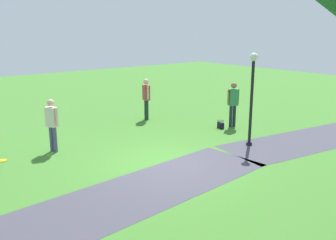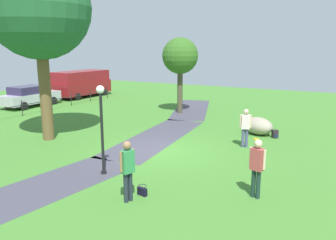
{
  "view_description": "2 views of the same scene",
  "coord_description": "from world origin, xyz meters",
  "px_view_note": "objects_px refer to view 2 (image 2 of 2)",
  "views": [
    {
      "loc": [
        6.6,
        8.3,
        3.96
      ],
      "look_at": [
        0.15,
        0.23,
        1.39
      ],
      "focal_mm": 40.15,
      "sensor_mm": 36.0,
      "label": 1
    },
    {
      "loc": [
        -12.01,
        -6.84,
        4.41
      ],
      "look_at": [
        1.26,
        0.25,
        1.08
      ],
      "focal_mm": 35.56,
      "sensor_mm": 36.0,
      "label": 2
    }
  ],
  "objects_px": {
    "lamp_post": "(102,120)",
    "frisbee_on_grass": "(256,139)",
    "man_near_boulder": "(245,125)",
    "passerby_on_path": "(257,164)",
    "backpack_by_boulder": "(275,134)",
    "large_shade_tree": "(39,8)",
    "young_tree_near_path": "(180,57)",
    "handbag_on_grass": "(142,191)",
    "delivery_van": "(81,83)",
    "parked_suv_orange": "(30,96)",
    "lawn_boulder": "(258,126)",
    "woman_with_handbag": "(128,166)"
  },
  "relations": [
    {
      "from": "passerby_on_path",
      "to": "handbag_on_grass",
      "type": "distance_m",
      "value": 3.51
    },
    {
      "from": "backpack_by_boulder",
      "to": "young_tree_near_path",
      "type": "bearing_deg",
      "value": 62.95
    },
    {
      "from": "young_tree_near_path",
      "to": "frisbee_on_grass",
      "type": "relative_size",
      "value": 18.14
    },
    {
      "from": "young_tree_near_path",
      "to": "delivery_van",
      "type": "relative_size",
      "value": 0.92
    },
    {
      "from": "large_shade_tree",
      "to": "man_near_boulder",
      "type": "distance_m",
      "value": 10.64
    },
    {
      "from": "passerby_on_path",
      "to": "parked_suv_orange",
      "type": "bearing_deg",
      "value": 68.08
    },
    {
      "from": "large_shade_tree",
      "to": "frisbee_on_grass",
      "type": "relative_size",
      "value": 30.81
    },
    {
      "from": "lamp_post",
      "to": "frisbee_on_grass",
      "type": "xyz_separation_m",
      "value": [
        7.09,
        -3.68,
        -1.95
      ]
    },
    {
      "from": "frisbee_on_grass",
      "to": "delivery_van",
      "type": "bearing_deg",
      "value": 68.77
    },
    {
      "from": "handbag_on_grass",
      "to": "frisbee_on_grass",
      "type": "relative_size",
      "value": 1.22
    },
    {
      "from": "lawn_boulder",
      "to": "man_near_boulder",
      "type": "xyz_separation_m",
      "value": [
        -2.6,
        -0.02,
        0.58
      ]
    },
    {
      "from": "frisbee_on_grass",
      "to": "parked_suv_orange",
      "type": "height_order",
      "value": "parked_suv_orange"
    },
    {
      "from": "young_tree_near_path",
      "to": "delivery_van",
      "type": "height_order",
      "value": "young_tree_near_path"
    },
    {
      "from": "large_shade_tree",
      "to": "lamp_post",
      "type": "distance_m",
      "value": 7.07
    },
    {
      "from": "frisbee_on_grass",
      "to": "parked_suv_orange",
      "type": "relative_size",
      "value": 0.06
    },
    {
      "from": "lawn_boulder",
      "to": "handbag_on_grass",
      "type": "xyz_separation_m",
      "value": [
        -8.97,
        1.35,
        -0.29
      ]
    },
    {
      "from": "lamp_post",
      "to": "handbag_on_grass",
      "type": "height_order",
      "value": "lamp_post"
    },
    {
      "from": "lawn_boulder",
      "to": "woman_with_handbag",
      "type": "xyz_separation_m",
      "value": [
        -9.49,
        1.5,
        0.64
      ]
    },
    {
      "from": "young_tree_near_path",
      "to": "frisbee_on_grass",
      "type": "xyz_separation_m",
      "value": [
        -4.22,
        -6.23,
        -3.75
      ]
    },
    {
      "from": "frisbee_on_grass",
      "to": "woman_with_handbag",
      "type": "bearing_deg",
      "value": 168.91
    },
    {
      "from": "delivery_van",
      "to": "backpack_by_boulder",
      "type": "bearing_deg",
      "value": -108.57
    },
    {
      "from": "backpack_by_boulder",
      "to": "parked_suv_orange",
      "type": "relative_size",
      "value": 0.09
    },
    {
      "from": "lamp_post",
      "to": "woman_with_handbag",
      "type": "relative_size",
      "value": 1.72
    },
    {
      "from": "handbag_on_grass",
      "to": "backpack_by_boulder",
      "type": "bearing_deg",
      "value": -14.84
    },
    {
      "from": "woman_with_handbag",
      "to": "frisbee_on_grass",
      "type": "xyz_separation_m",
      "value": [
        8.47,
        -1.66,
        -1.06
      ]
    },
    {
      "from": "parked_suv_orange",
      "to": "delivery_van",
      "type": "xyz_separation_m",
      "value": [
        5.65,
        0.07,
        0.46
      ]
    },
    {
      "from": "lawn_boulder",
      "to": "passerby_on_path",
      "type": "distance_m",
      "value": 7.72
    },
    {
      "from": "young_tree_near_path",
      "to": "handbag_on_grass",
      "type": "bearing_deg",
      "value": -158.84
    },
    {
      "from": "young_tree_near_path",
      "to": "backpack_by_boulder",
      "type": "bearing_deg",
      "value": -117.05
    },
    {
      "from": "man_near_boulder",
      "to": "passerby_on_path",
      "type": "relative_size",
      "value": 0.97
    },
    {
      "from": "young_tree_near_path",
      "to": "delivery_van",
      "type": "distance_m",
      "value": 11.6
    },
    {
      "from": "man_near_boulder",
      "to": "handbag_on_grass",
      "type": "height_order",
      "value": "man_near_boulder"
    },
    {
      "from": "lamp_post",
      "to": "parked_suv_orange",
      "type": "distance_m",
      "value": 15.84
    },
    {
      "from": "backpack_by_boulder",
      "to": "large_shade_tree",
      "type": "bearing_deg",
      "value": 119.35
    },
    {
      "from": "lawn_boulder",
      "to": "handbag_on_grass",
      "type": "relative_size",
      "value": 6.15
    },
    {
      "from": "backpack_by_boulder",
      "to": "delivery_van",
      "type": "height_order",
      "value": "delivery_van"
    },
    {
      "from": "young_tree_near_path",
      "to": "delivery_van",
      "type": "xyz_separation_m",
      "value": [
        2.49,
        11.05,
        -2.49
      ]
    },
    {
      "from": "handbag_on_grass",
      "to": "man_near_boulder",
      "type": "bearing_deg",
      "value": -12.17
    },
    {
      "from": "large_shade_tree",
      "to": "passerby_on_path",
      "type": "height_order",
      "value": "large_shade_tree"
    },
    {
      "from": "large_shade_tree",
      "to": "delivery_van",
      "type": "bearing_deg",
      "value": 36.03
    },
    {
      "from": "passerby_on_path",
      "to": "backpack_by_boulder",
      "type": "bearing_deg",
      "value": 6.19
    },
    {
      "from": "large_shade_tree",
      "to": "lamp_post",
      "type": "bearing_deg",
      "value": -113.77
    },
    {
      "from": "handbag_on_grass",
      "to": "backpack_by_boulder",
      "type": "height_order",
      "value": "backpack_by_boulder"
    },
    {
      "from": "passerby_on_path",
      "to": "parked_suv_orange",
      "type": "distance_m",
      "value": 20.21
    },
    {
      "from": "lawn_boulder",
      "to": "young_tree_near_path",
      "type": "bearing_deg",
      "value": 62.15
    },
    {
      "from": "frisbee_on_grass",
      "to": "delivery_van",
      "type": "height_order",
      "value": "delivery_van"
    },
    {
      "from": "delivery_van",
      "to": "parked_suv_orange",
      "type": "bearing_deg",
      "value": -179.27
    },
    {
      "from": "large_shade_tree",
      "to": "woman_with_handbag",
      "type": "height_order",
      "value": "large_shade_tree"
    },
    {
      "from": "woman_with_handbag",
      "to": "handbag_on_grass",
      "type": "relative_size",
      "value": 5.4
    },
    {
      "from": "lamp_post",
      "to": "man_near_boulder",
      "type": "distance_m",
      "value": 6.61
    }
  ]
}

